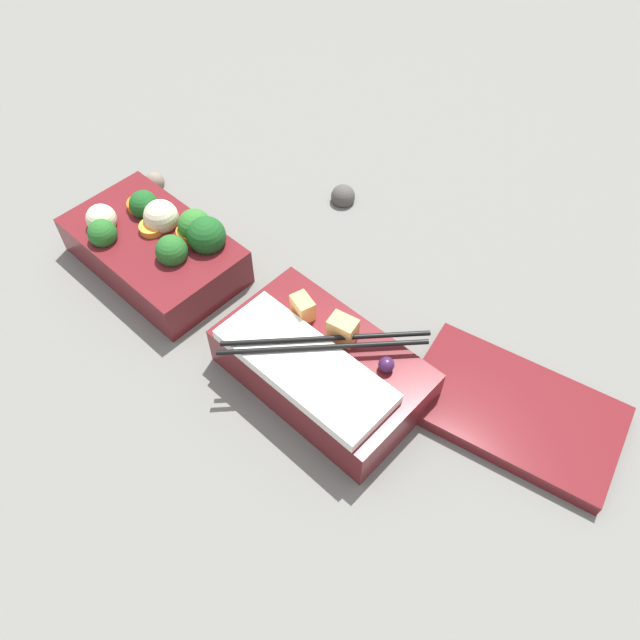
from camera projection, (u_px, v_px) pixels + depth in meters
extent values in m
plane|color=slate|center=(239.00, 307.00, 0.70)|extent=(3.00, 3.00, 0.00)
cube|color=maroon|center=(154.00, 251.00, 0.72)|extent=(0.21, 0.12, 0.05)
sphere|color=#19511E|center=(142.00, 206.00, 0.72)|extent=(0.03, 0.03, 0.03)
sphere|color=#19511E|center=(207.00, 236.00, 0.69)|extent=(0.04, 0.04, 0.04)
sphere|color=#236023|center=(102.00, 233.00, 0.69)|extent=(0.03, 0.03, 0.03)
sphere|color=#2D7028|center=(195.00, 226.00, 0.70)|extent=(0.04, 0.04, 0.04)
sphere|color=#236023|center=(172.00, 251.00, 0.68)|extent=(0.04, 0.04, 0.04)
cylinder|color=orange|center=(189.00, 232.00, 0.70)|extent=(0.04, 0.04, 0.01)
cylinder|color=orange|center=(152.00, 228.00, 0.71)|extent=(0.04, 0.04, 0.01)
cylinder|color=orange|center=(143.00, 203.00, 0.73)|extent=(0.04, 0.04, 0.01)
sphere|color=beige|center=(159.00, 218.00, 0.71)|extent=(0.04, 0.04, 0.04)
sphere|color=beige|center=(101.00, 219.00, 0.71)|extent=(0.03, 0.03, 0.03)
cube|color=maroon|center=(323.00, 367.00, 0.62)|extent=(0.21, 0.12, 0.05)
cube|color=white|center=(304.00, 365.00, 0.59)|extent=(0.18, 0.07, 0.01)
cube|color=#F4A356|center=(303.00, 308.00, 0.62)|extent=(0.03, 0.02, 0.02)
cube|color=#F4A356|center=(343.00, 329.00, 0.61)|extent=(0.03, 0.02, 0.03)
sphere|color=#381942|center=(386.00, 365.00, 0.59)|extent=(0.02, 0.02, 0.02)
cylinder|color=black|center=(323.00, 347.00, 0.59)|extent=(0.14, 0.15, 0.01)
cylinder|color=black|center=(323.00, 341.00, 0.60)|extent=(0.14, 0.15, 0.01)
cube|color=maroon|center=(513.00, 410.00, 0.61)|extent=(0.22, 0.16, 0.02)
sphere|color=#7A6B5B|center=(155.00, 182.00, 0.83)|extent=(0.03, 0.03, 0.03)
sphere|color=#474442|center=(343.00, 196.00, 0.81)|extent=(0.03, 0.03, 0.03)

